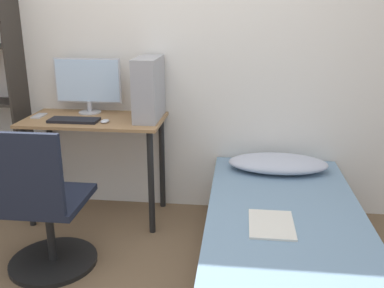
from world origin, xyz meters
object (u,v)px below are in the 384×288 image
(bed, at_px, (284,251))
(pc_tower, at_px, (149,89))
(office_chair, at_px, (44,217))
(keyboard, at_px, (74,120))
(monitor, at_px, (88,83))

(bed, distance_m, pc_tower, 1.43)
(bed, xyz_separation_m, pc_tower, (-0.93, 0.76, 0.79))
(office_chair, relative_size, keyboard, 2.65)
(office_chair, height_order, monitor, monitor)
(bed, height_order, pc_tower, pc_tower)
(keyboard, bearing_deg, bed, -22.98)
(bed, height_order, monitor, monitor)
(office_chair, xyz_separation_m, pc_tower, (0.49, 0.78, 0.64))
(monitor, xyz_separation_m, pc_tower, (0.49, -0.12, -0.01))
(pc_tower, bearing_deg, bed, -39.14)
(bed, relative_size, monitor, 3.86)
(office_chair, height_order, pc_tower, pc_tower)
(bed, bearing_deg, pc_tower, 140.86)
(office_chair, xyz_separation_m, bed, (1.42, 0.02, -0.14))
(pc_tower, bearing_deg, monitor, 166.01)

